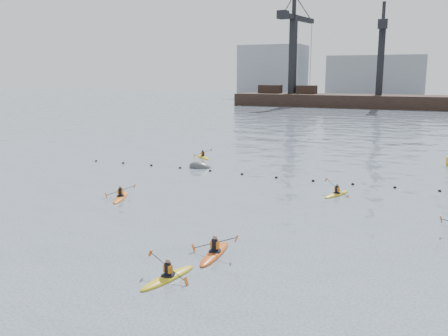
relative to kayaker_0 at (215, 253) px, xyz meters
The scene contains 10 objects.
ground 6.29m from the kayaker_0, 121.46° to the right, with size 400.00×400.00×0.00m, color #3D4959.
float_line 17.58m from the kayaker_0, 102.43° to the left, with size 33.24×0.73×0.24m.
barge_pier 104.70m from the kayaker_0, 91.92° to the left, with size 72.00×19.30×29.50m.
skyline 145.20m from the kayaker_0, 90.42° to the left, with size 141.00×28.00×22.00m.
kayaker_0 is the anchor object (origin of this frame).
kayaker_1 3.23m from the kayaker_0, 101.75° to the right, with size 2.10×3.13×1.17m.
kayaker_2 12.05m from the kayaker_0, 146.24° to the left, with size 2.03×3.10×1.13m.
kayaker_3 13.74m from the kayaker_0, 76.66° to the left, with size 1.90×2.84×1.21m.
kayaker_5 25.97m from the kayaker_0, 117.15° to the left, with size 2.52×2.37×0.98m.
mooring_buoy 20.74m from the kayaker_0, 118.07° to the left, with size 2.06×1.22×1.03m, color #3C3F41.
Camera 1 is at (11.91, -13.47, 8.22)m, focal length 38.00 mm.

